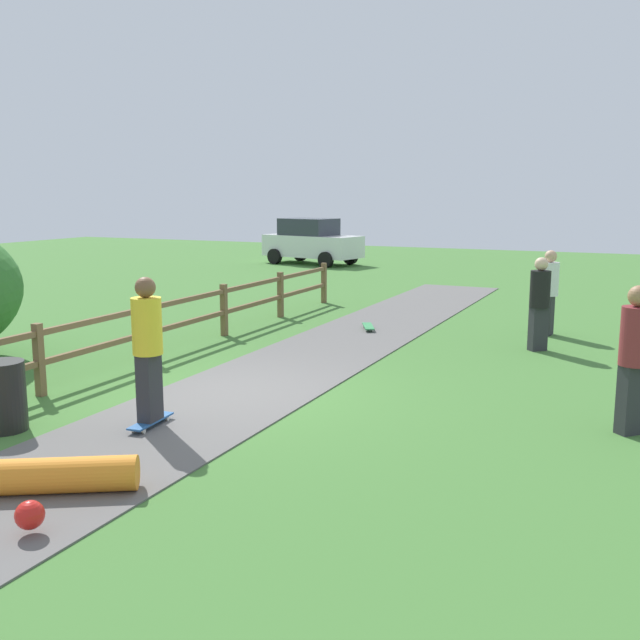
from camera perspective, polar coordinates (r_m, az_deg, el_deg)
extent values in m
plane|color=#427533|center=(11.15, -6.58, -5.77)|extent=(60.00, 60.00, 0.00)
cube|color=#605E5B|center=(11.14, -6.58, -5.72)|extent=(2.40, 28.00, 0.02)
cube|color=brown|center=(11.63, -21.05, -2.92)|extent=(0.12, 0.12, 1.10)
cube|color=brown|center=(13.50, -13.28, -0.81)|extent=(0.12, 0.12, 1.10)
cube|color=brown|center=(15.58, -7.49, 0.78)|extent=(0.12, 0.12, 1.10)
cube|color=brown|center=(17.78, -3.10, 1.98)|extent=(0.12, 0.12, 1.10)
cube|color=brown|center=(20.08, 0.31, 2.90)|extent=(0.12, 0.12, 1.10)
cube|color=brown|center=(12.54, -16.86, -2.02)|extent=(0.08, 18.00, 0.09)
cube|color=brown|center=(12.46, -16.96, 0.01)|extent=(0.08, 18.00, 0.09)
cylinder|color=black|center=(10.16, -23.46, -5.47)|extent=(0.56, 0.56, 0.90)
cube|color=#265999|center=(9.77, -13.05, -7.67)|extent=(0.27, 0.81, 0.02)
cylinder|color=silver|center=(10.04, -12.54, -7.41)|extent=(0.03, 0.06, 0.06)
cylinder|color=silver|center=(9.97, -11.80, -7.52)|extent=(0.03, 0.06, 0.06)
cylinder|color=silver|center=(9.60, -14.33, -8.30)|extent=(0.03, 0.06, 0.06)
cylinder|color=silver|center=(9.52, -13.57, -8.43)|extent=(0.03, 0.06, 0.06)
cube|color=#2D2D33|center=(9.64, -13.16, -5.14)|extent=(0.23, 0.34, 0.87)
cylinder|color=yellow|center=(9.47, -13.34, -0.47)|extent=(0.41, 0.41, 0.73)
sphere|color=brown|center=(9.40, -13.46, 2.50)|extent=(0.26, 0.26, 0.26)
cylinder|color=orange|center=(7.95, -19.85, -11.32)|extent=(1.56, 1.11, 0.36)
sphere|color=red|center=(7.13, -21.69, -13.94)|extent=(0.26, 0.26, 0.26)
cube|color=#338C4C|center=(16.15, 3.78, -0.48)|extent=(0.54, 0.81, 0.02)
cylinder|color=silver|center=(15.89, 4.15, -0.81)|extent=(0.05, 0.07, 0.06)
cylinder|color=silver|center=(15.88, 3.61, -0.81)|extent=(0.05, 0.07, 0.06)
cylinder|color=silver|center=(16.44, 3.95, -0.45)|extent=(0.05, 0.07, 0.06)
cylinder|color=silver|center=(16.43, 3.43, -0.45)|extent=(0.05, 0.07, 0.06)
cube|color=#2D2D33|center=(14.62, 16.63, -0.67)|extent=(0.37, 0.36, 0.84)
cylinder|color=black|center=(14.50, 16.78, 2.33)|extent=(0.54, 0.54, 0.70)
sphere|color=beige|center=(14.45, 16.88, 4.20)|extent=(0.25, 0.25, 0.25)
cube|color=#2D2D33|center=(16.29, 17.32, 0.36)|extent=(0.24, 0.34, 0.85)
cylinder|color=white|center=(16.18, 17.46, 3.07)|extent=(0.43, 0.43, 0.71)
sphere|color=tan|center=(16.14, 17.55, 4.76)|extent=(0.25, 0.25, 0.25)
cube|color=#2D2D33|center=(10.00, 23.09, -5.73)|extent=(0.37, 0.37, 0.88)
cylinder|color=maroon|center=(9.82, 23.41, -1.17)|extent=(0.54, 0.54, 0.74)
sphere|color=#9E704C|center=(9.74, 23.61, 1.72)|extent=(0.26, 0.26, 0.26)
cube|color=silver|center=(31.08, -0.59, 5.80)|extent=(4.47, 2.55, 0.90)
cube|color=#2D333D|center=(31.15, -0.89, 7.28)|extent=(2.48, 1.99, 0.70)
cylinder|color=black|center=(31.04, 2.39, 4.95)|extent=(0.68, 0.37, 0.64)
cylinder|color=black|center=(29.61, 0.45, 4.72)|extent=(0.68, 0.37, 0.64)
cylinder|color=black|center=(32.63, -1.54, 5.20)|extent=(0.68, 0.37, 0.64)
cylinder|color=black|center=(31.28, -3.55, 4.98)|extent=(0.68, 0.37, 0.64)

